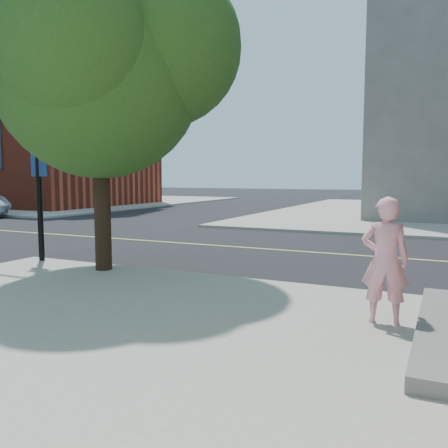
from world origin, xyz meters
The scene contains 6 objects.
ground centered at (0.00, 0.00, 0.00)m, with size 140.00×140.00×0.00m, color black.
road_ew centered at (0.00, 4.50, 0.01)m, with size 140.00×9.00×0.01m, color black.
sidewalk_nw centered at (-23.00, 21.50, 0.06)m, with size 26.00×25.00×0.12m, color gray.
church centered at (-20.00, 18.00, 7.18)m, with size 15.20×12.00×14.40m.
man_on_phone centered at (7.93, -1.94, 1.02)m, with size 0.66×0.43×1.81m, color #FDA2B3.
street_tree centered at (1.88, -0.54, 4.92)m, with size 5.60×5.09×7.43m.
Camera 1 is at (8.70, -8.90, 2.21)m, focal length 38.01 mm.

